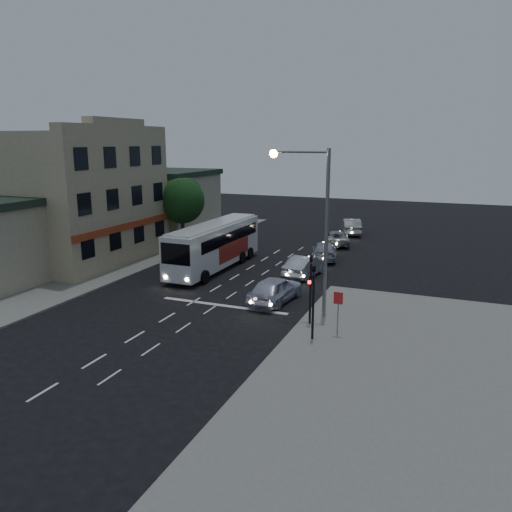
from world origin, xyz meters
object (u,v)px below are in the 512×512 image
at_px(traffic_signal_main, 311,281).
at_px(street_tree, 182,199).
at_px(car_suv, 275,289).
at_px(car_extra, 351,226).
at_px(regulatory_sign, 338,306).
at_px(tour_bus, 215,244).
at_px(car_sedan_c, 336,238).
at_px(car_sedan_a, 305,266).
at_px(car_sedan_b, 324,251).
at_px(streetlight, 315,214).
at_px(traffic_signal_side, 313,293).

height_order(traffic_signal_main, street_tree, street_tree).
height_order(car_suv, car_extra, car_extra).
bearing_deg(regulatory_sign, traffic_signal_main, 149.16).
height_order(tour_bus, car_sedan_c, tour_bus).
relative_size(car_sedan_a, street_tree, 0.73).
bearing_deg(street_tree, car_sedan_b, 3.60).
bearing_deg(regulatory_sign, car_sedan_c, 103.07).
height_order(car_sedan_c, traffic_signal_main, traffic_signal_main).
bearing_deg(streetlight, car_suv, 149.85).
xyz_separation_m(car_suv, car_sedan_c, (-0.41, 18.00, -0.12)).
bearing_deg(car_sedan_c, traffic_signal_main, 84.34).
bearing_deg(car_sedan_b, car_suv, 76.87).
distance_m(car_suv, regulatory_sign, 6.26).
bearing_deg(car_sedan_c, car_suv, 76.40).
bearing_deg(streetlight, car_sedan_a, 109.20).
bearing_deg(car_suv, traffic_signal_side, 133.13).
relative_size(car_suv, streetlight, 0.52).
distance_m(tour_bus, car_sedan_b, 9.34).
distance_m(streetlight, street_tree, 20.19).
relative_size(car_suv, regulatory_sign, 2.12).
distance_m(regulatory_sign, street_tree, 23.40).
distance_m(car_suv, traffic_signal_side, 6.43).
bearing_deg(car_sedan_a, traffic_signal_main, 116.14).
bearing_deg(car_extra, traffic_signal_side, 81.30).
height_order(car_suv, car_sedan_a, car_suv).
distance_m(car_suv, car_sedan_c, 18.01).
relative_size(car_sedan_b, street_tree, 0.78).
distance_m(tour_bus, street_tree, 8.35).
bearing_deg(car_sedan_c, car_sedan_b, 78.59).
relative_size(traffic_signal_side, streetlight, 0.46).
bearing_deg(traffic_signal_side, tour_bus, 134.48).
height_order(car_sedan_b, car_extra, car_extra).
distance_m(car_suv, car_sedan_a, 6.35).
height_order(car_extra, traffic_signal_main, traffic_signal_main).
bearing_deg(car_suv, regulatory_sign, 145.95).
distance_m(car_sedan_b, traffic_signal_main, 15.45).
bearing_deg(tour_bus, car_sedan_a, 4.59).
height_order(tour_bus, street_tree, street_tree).
bearing_deg(car_sedan_a, car_extra, -81.03).
relative_size(traffic_signal_side, regulatory_sign, 1.86).
bearing_deg(car_sedan_b, car_sedan_c, -99.85).
bearing_deg(car_suv, streetlight, 156.40).
bearing_deg(traffic_signal_main, regulatory_sign, -30.84).
height_order(car_suv, traffic_signal_main, traffic_signal_main).
bearing_deg(car_extra, car_sedan_a, 74.27).
xyz_separation_m(car_sedan_c, regulatory_sign, (5.12, -22.04, 0.92)).
xyz_separation_m(tour_bus, car_sedan_b, (6.91, 6.16, -1.18)).
height_order(car_extra, streetlight, streetlight).
bearing_deg(car_sedan_c, car_sedan_a, 77.03).
bearing_deg(car_sedan_c, streetlight, 84.27).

